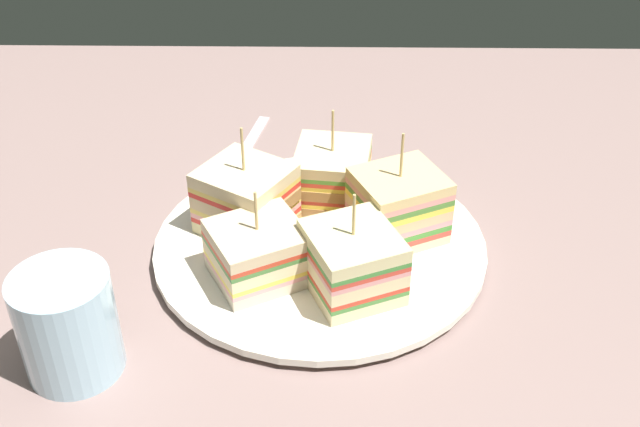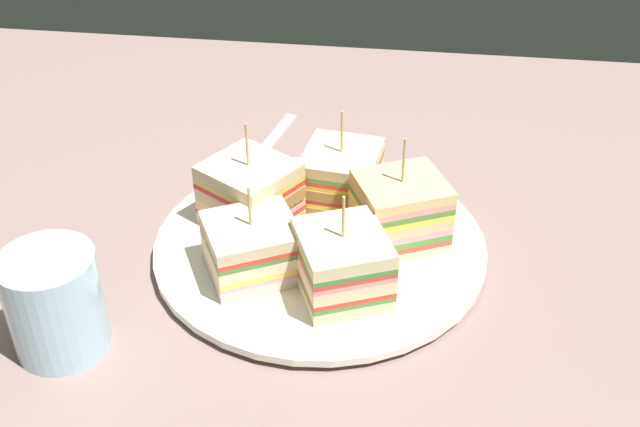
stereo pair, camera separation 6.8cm
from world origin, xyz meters
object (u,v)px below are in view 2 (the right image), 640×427
Objects in this scene: sandwich_wedge_4 at (341,176)px; chip_pile at (325,237)px; plate at (320,246)px; sandwich_wedge_3 at (400,211)px; spoon at (259,153)px; sandwich_wedge_1 at (253,248)px; sandwich_wedge_2 at (342,264)px; drinking_glass at (57,309)px; sandwich_wedge_0 at (251,194)px.

chip_pile is at bearing 4.23° from sandwich_wedge_4.
plate is 2.86× the size of sandwich_wedge_3.
spoon is at bearing -68.14° from sandwich_wedge_3.
sandwich_wedge_2 reaches higher than sandwich_wedge_1.
sandwich_wedge_1 is 1.02× the size of sandwich_wedge_2.
sandwich_wedge_4 is 8.35cm from chip_pile.
spoon is 1.58× the size of drinking_glass.
sandwich_wedge_0 is 0.76× the size of spoon.
chip_pile is at bearing -0.89° from sandwich_wedge_2.
sandwich_wedge_4 is (1.63, -13.24, -0.14)cm from sandwich_wedge_2.
sandwich_wedge_3 is 6.87cm from chip_pile.
drinking_glass is at bearing 34.30° from chip_pile.
sandwich_wedge_3 is (-11.78, -6.05, 0.64)cm from sandwich_wedge_1.
sandwich_wedge_3 is at bearing 52.70° from sandwich_wedge_4.
drinking_glass is (18.68, 12.74, 0.73)cm from chip_pile.
sandwich_wedge_4 is at bearing -98.72° from plate.
sandwich_wedge_3 is at bearing -0.46° from sandwich_wedge_1.
sandwich_wedge_0 is at bearing 24.34° from sandwich_wedge_2.
sandwich_wedge_2 is at bearing -159.39° from drinking_glass.
sandwich_wedge_0 reaches higher than drinking_glass.
plate is at bearing 16.83° from sandwich_wedge_1.
plate is 3.07× the size of sandwich_wedge_1.
sandwich_wedge_3 reaches higher than plate.
sandwich_wedge_4 reaches higher than chip_pile.
sandwich_wedge_1 is 21.25cm from spoon.
chip_pile is at bearing 5.71° from sandwich_wedge_0.
sandwich_wedge_2 is (-2.67, 6.39, 3.26)cm from plate.
sandwich_wedge_2 reaches higher than drinking_glass.
spoon is (9.87, -8.94, -3.47)cm from sandwich_wedge_4.
sandwich_wedge_2 is (-9.27, 8.51, -0.25)cm from sandwich_wedge_0.
sandwich_wedge_4 is 1.12× the size of drinking_glass.
sandwich_wedge_4 reaches higher than sandwich_wedge_2.
sandwich_wedge_2 is at bearing 36.08° from sandwich_wedge_3.
sandwich_wedge_2 is 13.34cm from sandwich_wedge_4.
spoon is at bearing 72.99° from sandwich_wedge_1.
spoon is at bearing -125.16° from sandwich_wedge_4.
sandwich_wedge_0 is at bearing 20.97° from spoon.
sandwich_wedge_3 is (-4.16, -7.59, 0.29)cm from sandwich_wedge_2.
plate is 7.60cm from sandwich_wedge_4.
drinking_glass is (18.03, 14.18, 2.86)cm from plate.
drinking_glass is at bearing 38.18° from plate.
sandwich_wedge_0 is 13.47cm from sandwich_wedge_3.
sandwich_wedge_3 is 1.25× the size of chip_pile.
drinking_glass is at bearing 6.56° from sandwich_wedge_3.
spoon is 31.51cm from drinking_glass.
plate is at bearing -65.66° from chip_pile.
drinking_glass reaches higher than spoon.
sandwich_wedge_2 is at bearing -10.70° from sandwich_wedge_0.
chip_pile is (-7.25, 3.55, -1.38)cm from sandwich_wedge_0.
sandwich_wedge_2 is 1.14× the size of chip_pile.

